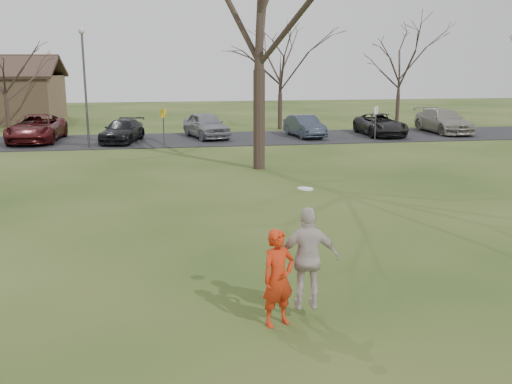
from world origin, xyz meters
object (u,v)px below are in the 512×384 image
(car_3, at_px, (122,131))
(car_4, at_px, (206,125))
(player_defender, at_px, (278,278))
(big_tree, at_px, (259,0))
(car_5, at_px, (305,126))
(lamp_post, at_px, (84,73))
(car_2, at_px, (37,128))
(car_7, at_px, (443,121))
(car_6, at_px, (380,124))
(catching_play, at_px, (308,258))

(car_3, bearing_deg, car_4, 25.52)
(player_defender, height_order, big_tree, big_tree)
(car_4, xyz_separation_m, car_5, (6.01, -0.59, -0.11))
(car_3, height_order, lamp_post, lamp_post)
(car_2, bearing_deg, car_7, 2.59)
(car_3, relative_size, car_7, 0.84)
(car_6, relative_size, car_7, 0.93)
(player_defender, distance_m, car_4, 25.42)
(car_3, xyz_separation_m, lamp_post, (-1.67, -1.96, 3.30))
(car_4, xyz_separation_m, lamp_post, (-6.57, -3.02, 3.16))
(car_3, relative_size, lamp_post, 0.70)
(car_5, height_order, big_tree, big_tree)
(car_5, bearing_deg, car_3, 174.52)
(car_3, bearing_deg, catching_play, -65.88)
(car_4, height_order, car_6, car_4)
(car_5, distance_m, car_7, 9.49)
(player_defender, distance_m, car_5, 25.74)
(catching_play, distance_m, big_tree, 15.93)
(car_4, bearing_deg, big_tree, -97.70)
(car_4, xyz_separation_m, big_tree, (1.43, -10.52, 6.19))
(big_tree, bearing_deg, lamp_post, 136.85)
(car_2, distance_m, car_7, 25.26)
(car_7, bearing_deg, big_tree, -144.25)
(car_4, height_order, car_5, car_4)
(car_2, relative_size, car_3, 1.28)
(car_5, relative_size, big_tree, 0.29)
(car_6, bearing_deg, lamp_post, -170.71)
(lamp_post, height_order, big_tree, big_tree)
(catching_play, xyz_separation_m, big_tree, (1.69, 14.71, 5.87))
(car_2, distance_m, big_tree, 16.49)
(car_2, height_order, car_5, car_2)
(catching_play, bearing_deg, car_6, 65.59)
(player_defender, relative_size, car_6, 0.35)
(lamp_post, bearing_deg, car_7, 7.80)
(car_3, distance_m, car_6, 15.80)
(car_4, bearing_deg, car_3, 176.83)
(car_2, bearing_deg, player_defender, -68.21)
(car_7, relative_size, big_tree, 0.37)
(catching_play, bearing_deg, big_tree, 83.43)
(car_5, relative_size, car_7, 0.77)
(car_7, bearing_deg, car_2, 179.21)
(player_defender, relative_size, car_5, 0.43)
(car_3, xyz_separation_m, catching_play, (4.64, -24.17, 0.45))
(car_4, distance_m, catching_play, 25.23)
(car_3, distance_m, catching_play, 24.61)
(car_2, relative_size, big_tree, 0.40)
(car_2, xyz_separation_m, catching_play, (9.52, -25.10, 0.31))
(car_4, height_order, big_tree, big_tree)
(car_3, relative_size, car_6, 0.90)
(car_2, bearing_deg, lamp_post, -39.69)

